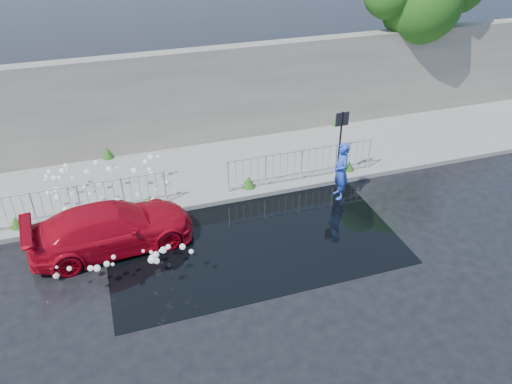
% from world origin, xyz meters
% --- Properties ---
extents(ground, '(90.00, 90.00, 0.00)m').
position_xyz_m(ground, '(0.00, 0.00, 0.00)').
color(ground, black).
rests_on(ground, ground).
extents(pavement, '(30.00, 4.00, 0.15)m').
position_xyz_m(pavement, '(0.00, 5.00, 0.07)').
color(pavement, gray).
rests_on(pavement, ground).
extents(curb, '(30.00, 0.25, 0.16)m').
position_xyz_m(curb, '(0.00, 3.00, 0.08)').
color(curb, gray).
rests_on(curb, ground).
extents(retaining_wall, '(30.00, 0.60, 3.50)m').
position_xyz_m(retaining_wall, '(0.00, 7.20, 1.90)').
color(retaining_wall, '#6C655B').
rests_on(retaining_wall, pavement).
extents(puddle, '(8.00, 5.00, 0.01)m').
position_xyz_m(puddle, '(0.50, 1.00, 0.01)').
color(puddle, black).
rests_on(puddle, ground).
extents(sign_post, '(0.45, 0.06, 2.50)m').
position_xyz_m(sign_post, '(4.20, 3.10, 1.72)').
color(sign_post, black).
rests_on(sign_post, ground).
extents(railing_left, '(5.05, 0.05, 1.10)m').
position_xyz_m(railing_left, '(-4.00, 3.35, 0.74)').
color(railing_left, silver).
rests_on(railing_left, pavement).
extents(railing_right, '(5.05, 0.05, 1.10)m').
position_xyz_m(railing_right, '(3.00, 3.35, 0.74)').
color(railing_right, silver).
rests_on(railing_right, pavement).
extents(weeds, '(12.17, 3.93, 0.39)m').
position_xyz_m(weeds, '(-0.35, 4.48, 0.33)').
color(weeds, '#244F15').
rests_on(weeds, pavement).
extents(water_spray, '(3.62, 5.64, 1.06)m').
position_xyz_m(water_spray, '(-3.06, 2.56, 0.70)').
color(water_spray, white).
rests_on(water_spray, ground).
extents(red_car, '(4.54, 2.20, 1.27)m').
position_xyz_m(red_car, '(-3.22, 1.80, 0.64)').
color(red_car, '#A90617').
rests_on(red_car, ground).
extents(person, '(0.54, 0.75, 1.90)m').
position_xyz_m(person, '(3.82, 2.17, 0.95)').
color(person, blue).
rests_on(person, ground).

